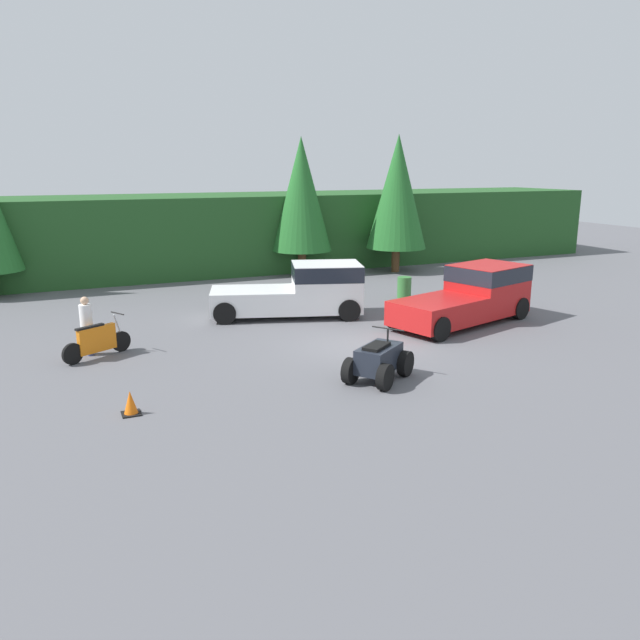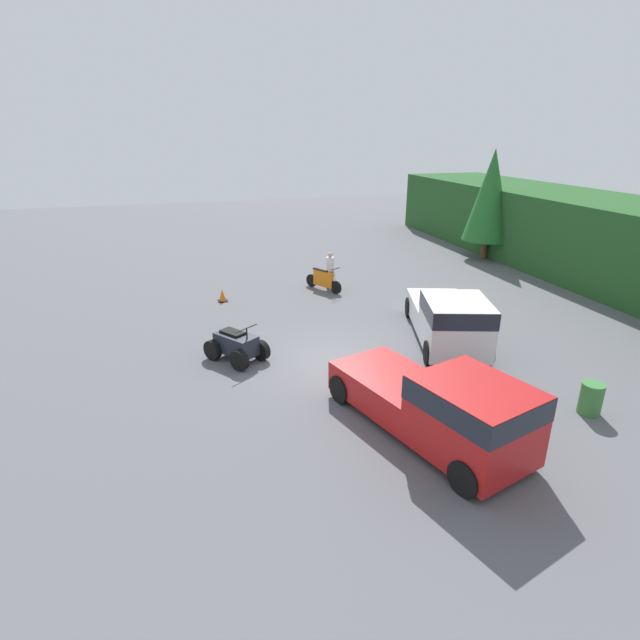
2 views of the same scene
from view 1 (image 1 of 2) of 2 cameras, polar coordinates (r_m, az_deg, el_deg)
The scene contains 11 objects.
ground_plane at distance 19.22m, azimuth 3.60°, elevation -2.35°, with size 80.00×80.00×0.00m, color #5B5B60.
hillside_backdrop at distance 33.66m, azimuth -8.99°, elevation 7.92°, with size 44.00×6.00×3.90m.
tree_mid_left at distance 31.40m, azimuth -1.71°, elevation 11.39°, with size 2.98×2.98×6.78m.
tree_mid_right at distance 32.43m, azimuth 7.09°, elevation 11.52°, with size 3.05×3.05×6.93m.
pickup_truck_red at distance 22.60m, azimuth 13.78°, elevation 2.38°, with size 5.87×3.54×1.94m.
pickup_truck_second at distance 22.73m, azimuth -1.54°, elevation 2.85°, with size 5.78×3.58×1.94m.
dirt_bike at distance 18.98m, azimuth -19.70°, elevation -1.84°, with size 1.97×1.23×1.19m.
quad_atv at distance 16.13m, azimuth 5.38°, elevation -3.76°, with size 2.26×2.09×1.26m.
rider_person at distance 19.24m, azimuth -20.56°, elevation -0.31°, with size 0.48×0.48×1.74m.
traffic_cone at distance 14.57m, azimuth -16.94°, elevation -7.32°, with size 0.42×0.42×0.55m.
steel_barrel at distance 26.28m, azimuth 7.71°, elevation 2.97°, with size 0.58×0.58×0.88m.
Camera 1 is at (-8.49, -16.39, 5.39)m, focal length 35.00 mm.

